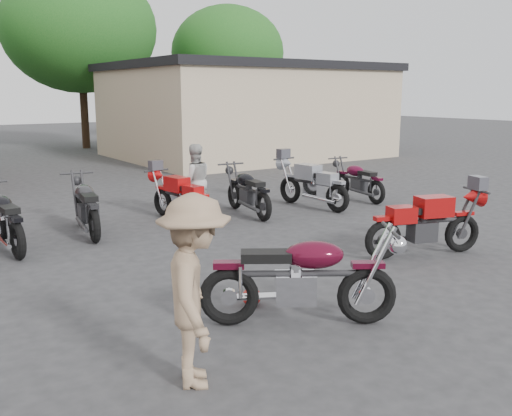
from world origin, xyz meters
TOP-DOWN VIEW (x-y plane):
  - ground at (0.00, 0.00)m, footprint 90.00×90.00m
  - stucco_building at (8.50, 15.00)m, footprint 10.00×8.00m
  - tree_2 at (4.00, 22.00)m, footprint 7.04×7.04m
  - tree_3 at (12.00, 22.00)m, footprint 6.08×6.08m
  - vintage_motorcycle at (-0.78, -0.28)m, footprint 2.23×1.80m
  - sportbike at (2.69, 0.80)m, footprint 2.15×1.25m
  - helmet at (-0.92, 0.55)m, footprint 0.32×0.32m
  - person_light at (0.99, 5.58)m, footprint 0.88×0.75m
  - person_tan at (-2.43, -0.77)m, footprint 1.09×1.32m
  - row_bike_2 at (-2.94, 5.10)m, footprint 0.77×2.07m
  - row_bike_3 at (-1.42, 5.42)m, footprint 0.96×2.11m
  - row_bike_4 at (0.55, 5.40)m, footprint 0.92×1.98m
  - row_bike_5 at (2.06, 5.13)m, footprint 0.92×2.06m
  - row_bike_6 at (3.72, 4.93)m, footprint 0.92×2.14m
  - row_bike_7 at (5.30, 5.04)m, footprint 0.80×1.91m

SIDE VIEW (x-z plane):
  - ground at x=0.00m, z-range 0.00..0.00m
  - helmet at x=-0.92m, z-range 0.00..0.22m
  - row_bike_7 at x=5.30m, z-range 0.00..1.08m
  - row_bike_4 at x=0.55m, z-range 0.00..1.10m
  - row_bike_5 at x=2.06m, z-range 0.00..1.15m
  - row_bike_3 at x=-1.42m, z-range 0.00..1.18m
  - row_bike_2 at x=-2.94m, z-range 0.00..1.18m
  - sportbike at x=2.69m, z-range 0.00..1.18m
  - row_bike_6 at x=3.72m, z-range 0.00..1.20m
  - vintage_motorcycle at x=-0.78m, z-range 0.00..1.27m
  - person_light at x=0.99m, z-range 0.00..1.57m
  - person_tan at x=-2.43m, z-range 0.00..1.78m
  - stucco_building at x=8.50m, z-range 0.00..3.50m
  - tree_3 at x=12.00m, z-range 0.00..7.60m
  - tree_2 at x=4.00m, z-range 0.00..8.80m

